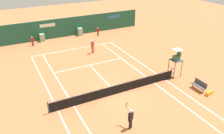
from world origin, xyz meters
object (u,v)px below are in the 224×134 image
object	(u,v)px
ball_kid_centre_post	(32,41)
tennis_ball_mid_court	(88,51)
equipment_bag	(209,93)
umpire_chair	(176,59)
player_bench	(199,85)
player_near_side	(130,117)
tennis_ball_near_service_line	(68,64)
ball_kid_right_post	(98,31)
player_on_baseline	(93,46)

from	to	relation	value
ball_kid_centre_post	tennis_ball_mid_court	size ratio (longest dim) A/B	19.06
equipment_bag	ball_kid_centre_post	world-z (taller)	ball_kid_centre_post
umpire_chair	player_bench	distance (m)	3.36
player_near_side	ball_kid_centre_post	size ratio (longest dim) A/B	1.41
tennis_ball_near_service_line	tennis_ball_mid_court	distance (m)	4.21
ball_kid_right_post	tennis_ball_near_service_line	world-z (taller)	ball_kid_right_post
umpire_chair	ball_kid_centre_post	world-z (taller)	umpire_chair
umpire_chair	ball_kid_right_post	distance (m)	15.09
player_near_side	equipment_bag	bearing A→B (deg)	-17.74
player_on_baseline	ball_kid_centre_post	bearing A→B (deg)	-59.45
tennis_ball_near_service_line	player_on_baseline	bearing A→B (deg)	24.57
ball_kid_right_post	player_on_baseline	bearing A→B (deg)	71.66
player_bench	ball_kid_right_post	distance (m)	18.12
umpire_chair	tennis_ball_mid_court	xyz separation A→B (m)	(-5.31, 9.78, -1.83)
ball_kid_right_post	umpire_chair	bearing A→B (deg)	107.53
player_bench	player_on_baseline	xyz separation A→B (m)	(-5.21, 12.15, 0.47)
ball_kid_centre_post	tennis_ball_near_service_line	xyz separation A→B (m)	(2.36, -7.59, -0.71)
player_bench	tennis_ball_near_service_line	distance (m)	13.76
equipment_bag	ball_kid_centre_post	distance (m)	22.26
player_bench	equipment_bag	world-z (taller)	player_bench
player_near_side	ball_kid_centre_post	world-z (taller)	player_near_side
player_bench	ball_kid_centre_post	bearing A→B (deg)	32.14
ball_kid_centre_post	ball_kid_right_post	world-z (taller)	ball_kid_centre_post
tennis_ball_mid_court	tennis_ball_near_service_line	bearing A→B (deg)	-144.90
player_near_side	ball_kid_right_post	distance (m)	20.52
player_bench	ball_kid_right_post	size ratio (longest dim) A/B	1.10
ball_kid_centre_post	tennis_ball_near_service_line	world-z (taller)	ball_kid_centre_post
umpire_chair	player_bench	xyz separation A→B (m)	(0.21, -3.07, -1.35)
equipment_bag	player_near_side	xyz separation A→B (m)	(-8.42, -0.53, 0.81)
player_on_baseline	equipment_bag	bearing A→B (deg)	96.95
umpire_chair	tennis_ball_near_service_line	xyz separation A→B (m)	(-8.76, 7.36, -1.83)
player_bench	ball_kid_right_post	xyz separation A→B (m)	(-1.89, 18.02, 0.21)
tennis_ball_near_service_line	tennis_ball_mid_court	xyz separation A→B (m)	(3.45, 2.42, 0.00)
equipment_bag	tennis_ball_near_service_line	size ratio (longest dim) A/B	13.74
player_on_baseline	tennis_ball_mid_court	world-z (taller)	player_on_baseline
player_bench	ball_kid_right_post	world-z (taller)	ball_kid_right_post
player_bench	equipment_bag	bearing A→B (deg)	-165.61
tennis_ball_mid_court	equipment_bag	bearing A→B (deg)	-67.37
ball_kid_centre_post	tennis_ball_mid_court	world-z (taller)	ball_kid_centre_post
player_on_baseline	tennis_ball_near_service_line	xyz separation A→B (m)	(-3.76, -1.72, -0.94)
umpire_chair	ball_kid_centre_post	bearing A→B (deg)	36.62
equipment_bag	player_on_baseline	distance (m)	14.25
player_on_baseline	tennis_ball_mid_court	xyz separation A→B (m)	(-0.31, 0.70, -0.94)
player_near_side	tennis_ball_mid_court	distance (m)	14.65
ball_kid_centre_post	player_near_side	bearing A→B (deg)	97.86
player_near_side	umpire_chair	bearing A→B (deg)	8.63
umpire_chair	player_near_side	distance (m)	9.23
umpire_chair	player_near_side	bearing A→B (deg)	119.96
umpire_chair	tennis_ball_near_service_line	size ratio (longest dim) A/B	41.85
umpire_chair	equipment_bag	world-z (taller)	umpire_chair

